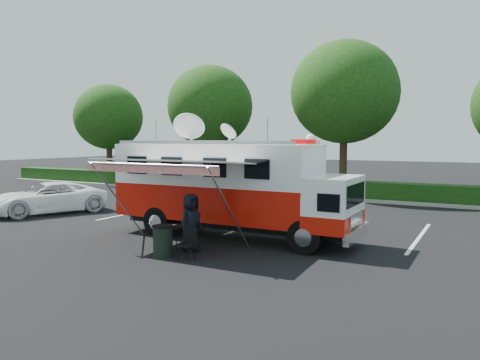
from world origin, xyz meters
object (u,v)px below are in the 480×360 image
at_px(folding_table, 171,227).
at_px(trash_bin, 163,241).
at_px(command_truck, 231,187).
at_px(white_suv, 48,213).

xyz_separation_m(folding_table, trash_bin, (0.32, -0.82, -0.23)).
xyz_separation_m(command_truck, white_suv, (-9.70, 0.58, -1.71)).
relative_size(command_truck, white_suv, 1.68).
relative_size(command_truck, trash_bin, 9.47).
height_order(command_truck, trash_bin, command_truck).
bearing_deg(white_suv, folding_table, 6.65).
distance_m(white_suv, trash_bin, 10.00).
distance_m(white_suv, folding_table, 9.43).
xyz_separation_m(command_truck, trash_bin, (-0.43, -3.14, -1.27)).
relative_size(white_suv, trash_bin, 5.63).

